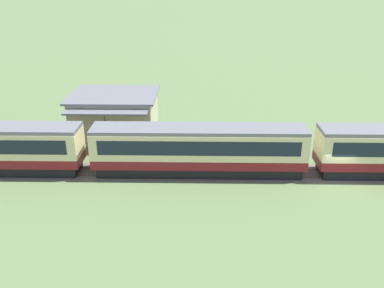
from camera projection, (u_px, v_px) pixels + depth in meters
ground_plane at (336, 182)px, 33.88m from camera, size 600.00×600.00×0.00m
passenger_train at (202, 148)px, 34.48m from camera, size 94.85×2.95×4.23m
railway_track at (285, 173)px, 35.28m from camera, size 139.78×3.60×0.04m
station_building at (115, 115)px, 42.70m from camera, size 8.91×8.52×4.53m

